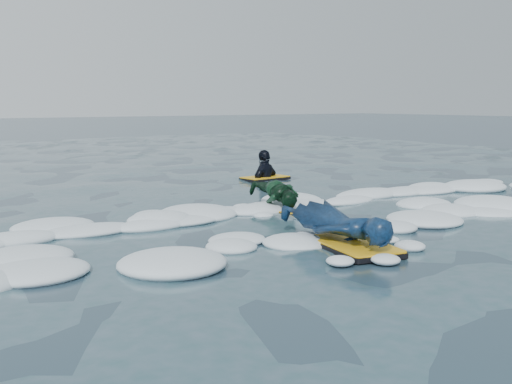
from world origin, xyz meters
The scene contains 5 objects.
ground centered at (0.00, 0.00, 0.00)m, with size 120.00×120.00×0.00m, color #172237.
foam_band centered at (0.00, 1.03, 0.00)m, with size 12.00×3.10×0.30m, color white, non-canonical shape.
prone_woman_unit centered at (-0.41, -0.75, 0.23)m, with size 0.88×1.81×0.46m.
prone_child_unit centered at (0.43, 1.45, 0.23)m, with size 0.90×1.29×0.46m.
waiting_rider_unit centered at (2.51, 4.67, -0.10)m, with size 1.02×0.62×1.48m.
Camera 1 is at (-5.19, -5.89, 1.60)m, focal length 45.00 mm.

